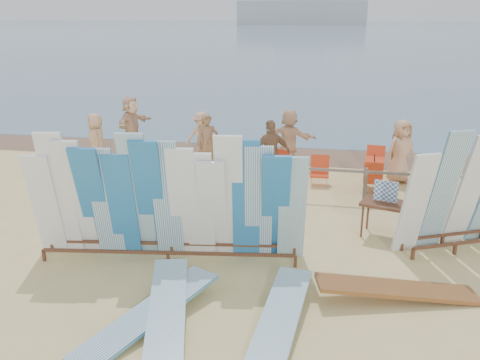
% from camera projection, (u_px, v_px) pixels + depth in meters
% --- Properties ---
extents(ground, '(160.00, 160.00, 0.00)m').
position_uv_depth(ground, '(269.00, 248.00, 10.25)').
color(ground, '#DBC67E').
rests_on(ground, ground).
extents(ocean, '(320.00, 240.00, 0.02)m').
position_uv_depth(ocean, '(334.00, 30.00, 129.63)').
color(ocean, slate).
rests_on(ocean, ground).
extents(wet_sand_strip, '(40.00, 2.60, 0.01)m').
position_uv_depth(wet_sand_strip, '(297.00, 154.00, 16.96)').
color(wet_sand_strip, brown).
rests_on(wet_sand_strip, ground).
extents(distant_ship, '(45.00, 8.00, 14.00)m').
position_uv_depth(distant_ship, '(302.00, 9.00, 178.53)').
color(distant_ship, '#999EA3').
rests_on(distant_ship, ocean).
extents(fence, '(12.08, 0.08, 0.90)m').
position_uv_depth(fence, '(285.00, 174.00, 12.85)').
color(fence, '#6D5F52').
rests_on(fence, ground).
extents(main_surfboard_rack, '(5.19, 1.31, 2.57)m').
position_uv_depth(main_surfboard_rack, '(167.00, 204.00, 9.44)').
color(main_surfboard_rack, brown).
rests_on(main_surfboard_rack, ground).
extents(side_surfboard_rack, '(2.30, 1.50, 2.53)m').
position_uv_depth(side_surfboard_rack, '(456.00, 196.00, 9.82)').
color(side_surfboard_rack, brown).
rests_on(side_surfboard_rack, ground).
extents(vendor_table, '(1.08, 0.90, 1.23)m').
position_uv_depth(vendor_table, '(383.00, 218.00, 10.67)').
color(vendor_table, brown).
rests_on(vendor_table, ground).
extents(flat_board_a, '(1.22, 2.74, 0.40)m').
position_uv_depth(flat_board_a, '(168.00, 323.00, 7.79)').
color(flat_board_a, '#7CB1C7').
rests_on(flat_board_a, ground).
extents(flat_board_c, '(2.75, 1.13, 0.38)m').
position_uv_depth(flat_board_c, '(396.00, 299.00, 8.44)').
color(flat_board_c, brown).
rests_on(flat_board_c, ground).
extents(flat_board_e, '(1.70, 2.66, 0.33)m').
position_uv_depth(flat_board_e, '(149.00, 323.00, 7.78)').
color(flat_board_e, silver).
rests_on(flat_board_e, ground).
extents(flat_board_b, '(0.83, 2.74, 0.33)m').
position_uv_depth(flat_board_b, '(279.00, 329.00, 7.63)').
color(flat_board_b, '#7CB1C7').
rests_on(flat_board_b, ground).
extents(beach_chair_left, '(0.82, 0.83, 0.93)m').
position_uv_depth(beach_chair_left, '(275.00, 174.00, 14.00)').
color(beach_chair_left, red).
rests_on(beach_chair_left, ground).
extents(beach_chair_right, '(0.51, 0.53, 0.80)m').
position_uv_depth(beach_chair_right, '(319.00, 177.00, 13.92)').
color(beach_chair_right, red).
rests_on(beach_chair_right, ground).
extents(stroller, '(0.67, 0.90, 1.15)m').
position_uv_depth(stroller, '(374.00, 174.00, 13.42)').
color(stroller, red).
rests_on(stroller, ground).
extents(beachgoer_4, '(1.16, 0.86, 1.82)m').
position_uv_depth(beachgoer_4, '(271.00, 153.00, 13.65)').
color(beachgoer_4, '#8C6042').
rests_on(beachgoer_4, ground).
extents(beachgoer_7, '(0.56, 0.63, 1.53)m').
position_uv_depth(beachgoer_7, '(398.00, 147.00, 14.90)').
color(beachgoer_7, '#8C6042').
rests_on(beachgoer_7, ground).
extents(beachgoer_1, '(0.72, 0.54, 1.75)m').
position_uv_depth(beachgoer_1, '(208.00, 144.00, 14.77)').
color(beachgoer_1, '#8C6042').
rests_on(beachgoer_1, ground).
extents(beachgoer_6, '(0.96, 0.77, 1.77)m').
position_uv_depth(beachgoer_6, '(401.00, 151.00, 13.95)').
color(beachgoer_6, tan).
rests_on(beachgoer_6, ground).
extents(beachgoer_0, '(0.73, 0.90, 1.66)m').
position_uv_depth(beachgoer_0, '(97.00, 140.00, 15.35)').
color(beachgoer_0, tan).
rests_on(beachgoer_0, ground).
extents(beachgoer_3, '(1.05, 0.52, 1.57)m').
position_uv_depth(beachgoer_3, '(202.00, 136.00, 16.02)').
color(beachgoer_3, tan).
rests_on(beachgoer_3, ground).
extents(beachgoer_11, '(0.91, 1.83, 1.89)m').
position_uv_depth(beachgoer_11, '(132.00, 124.00, 16.99)').
color(beachgoer_11, beige).
rests_on(beachgoer_11, ground).
extents(beachgoer_5, '(1.71, 1.10, 1.76)m').
position_uv_depth(beachgoer_5, '(289.00, 138.00, 15.43)').
color(beachgoer_5, beige).
rests_on(beachgoer_5, ground).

